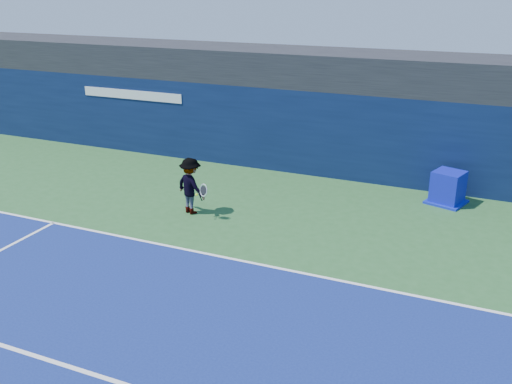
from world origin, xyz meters
TOP-DOWN VIEW (x-y plane):
  - ground at (0.00, 0.00)m, footprint 80.00×80.00m
  - baseline at (0.00, 3.00)m, footprint 24.00×0.10m
  - service_line at (0.00, -2.00)m, footprint 24.00×0.10m
  - stadium_band at (0.00, 11.50)m, footprint 36.00×3.00m
  - back_wall_assembly at (-0.00, 10.50)m, footprint 36.00×1.03m
  - equipment_cart at (5.18, 9.16)m, footprint 1.34×1.34m
  - tennis_player at (-1.75, 5.28)m, footprint 1.37×0.98m
  - tennis_ball at (-1.31, 4.85)m, footprint 0.07×0.07m

SIDE VIEW (x-z plane):
  - ground at x=0.00m, z-range 0.00..0.00m
  - baseline at x=0.00m, z-range 0.01..0.01m
  - service_line at x=0.00m, z-range 0.01..0.01m
  - equipment_cart at x=5.18m, z-range -0.05..0.98m
  - tennis_ball at x=-1.31m, z-range 0.76..0.83m
  - tennis_player at x=-1.75m, z-range 0.00..1.70m
  - back_wall_assembly at x=0.00m, z-range 0.00..3.00m
  - stadium_band at x=0.00m, z-range 3.00..4.20m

